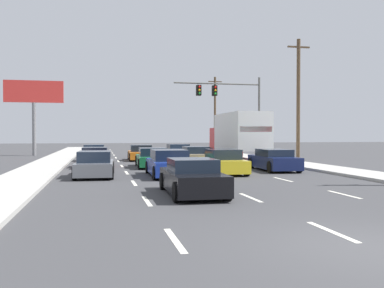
{
  "coord_description": "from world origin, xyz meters",
  "views": [
    {
      "loc": [
        -4.84,
        -6.88,
        2.08
      ],
      "look_at": [
        0.77,
        18.89,
        1.48
      ],
      "focal_mm": 40.03,
      "sensor_mm": 36.0,
      "label": 1
    }
  ],
  "objects_px": {
    "car_silver": "(95,153)",
    "car_green": "(152,158)",
    "car_gray": "(95,165)",
    "roadside_billboard": "(34,100)",
    "car_tan": "(196,156)",
    "car_orange": "(141,153)",
    "car_maroon": "(95,158)",
    "car_yellow": "(222,162)",
    "car_black": "(192,178)",
    "box_truck": "(238,134)",
    "car_white": "(178,152)",
    "car_blue": "(169,164)",
    "utility_pole_mid": "(298,99)",
    "traffic_signal_mast": "(226,98)",
    "utility_pole_far": "(215,113)",
    "car_navy": "(274,160)"
  },
  "relations": [
    {
      "from": "car_silver",
      "to": "car_green",
      "type": "distance_m",
      "value": 8.51
    },
    {
      "from": "car_gray",
      "to": "roadside_billboard",
      "type": "xyz_separation_m",
      "value": [
        -5.9,
        22.02,
        4.8
      ]
    },
    {
      "from": "car_tan",
      "to": "car_silver",
      "type": "bearing_deg",
      "value": 138.66
    },
    {
      "from": "car_orange",
      "to": "car_tan",
      "type": "bearing_deg",
      "value": -60.03
    },
    {
      "from": "car_maroon",
      "to": "car_yellow",
      "type": "height_order",
      "value": "car_yellow"
    },
    {
      "from": "car_black",
      "to": "car_yellow",
      "type": "relative_size",
      "value": 0.92
    },
    {
      "from": "box_truck",
      "to": "roadside_billboard",
      "type": "xyz_separation_m",
      "value": [
        -16.27,
        12.88,
        3.29
      ]
    },
    {
      "from": "car_white",
      "to": "car_tan",
      "type": "height_order",
      "value": "car_white"
    },
    {
      "from": "car_blue",
      "to": "car_yellow",
      "type": "distance_m",
      "value": 3.18
    },
    {
      "from": "car_white",
      "to": "roadside_billboard",
      "type": "xyz_separation_m",
      "value": [
        -12.43,
        8.74,
        4.79
      ]
    },
    {
      "from": "car_black",
      "to": "box_truck",
      "type": "xyz_separation_m",
      "value": [
        7.04,
        16.23,
        1.52
      ]
    },
    {
      "from": "car_green",
      "to": "utility_pole_mid",
      "type": "xyz_separation_m",
      "value": [
        11.62,
        3.42,
        4.25
      ]
    },
    {
      "from": "traffic_signal_mast",
      "to": "utility_pole_mid",
      "type": "height_order",
      "value": "utility_pole_mid"
    },
    {
      "from": "car_gray",
      "to": "car_black",
      "type": "distance_m",
      "value": 7.83
    },
    {
      "from": "car_silver",
      "to": "car_gray",
      "type": "relative_size",
      "value": 1.03
    },
    {
      "from": "car_gray",
      "to": "car_black",
      "type": "height_order",
      "value": "car_gray"
    },
    {
      "from": "car_black",
      "to": "car_tan",
      "type": "relative_size",
      "value": 0.94
    },
    {
      "from": "roadside_billboard",
      "to": "traffic_signal_mast",
      "type": "bearing_deg",
      "value": -17.12
    },
    {
      "from": "utility_pole_mid",
      "to": "car_blue",
      "type": "bearing_deg",
      "value": -140.88
    },
    {
      "from": "car_yellow",
      "to": "utility_pole_far",
      "type": "bearing_deg",
      "value": 75.31
    },
    {
      "from": "box_truck",
      "to": "traffic_signal_mast",
      "type": "distance_m",
      "value": 8.29
    },
    {
      "from": "car_black",
      "to": "car_tan",
      "type": "distance_m",
      "value": 14.59
    },
    {
      "from": "car_maroon",
      "to": "utility_pole_mid",
      "type": "height_order",
      "value": "utility_pole_mid"
    },
    {
      "from": "car_white",
      "to": "box_truck",
      "type": "height_order",
      "value": "box_truck"
    },
    {
      "from": "utility_pole_mid",
      "to": "utility_pole_far",
      "type": "xyz_separation_m",
      "value": [
        -0.12,
        23.6,
        0.1
      ]
    },
    {
      "from": "car_yellow",
      "to": "box_truck",
      "type": "xyz_separation_m",
      "value": [
        3.78,
        8.73,
        1.5
      ]
    },
    {
      "from": "car_white",
      "to": "utility_pole_far",
      "type": "distance_m",
      "value": 21.4
    },
    {
      "from": "car_white",
      "to": "roadside_billboard",
      "type": "relative_size",
      "value": 0.6
    },
    {
      "from": "car_silver",
      "to": "car_blue",
      "type": "distance_m",
      "value": 14.16
    },
    {
      "from": "car_black",
      "to": "box_truck",
      "type": "height_order",
      "value": "box_truck"
    },
    {
      "from": "car_maroon",
      "to": "box_truck",
      "type": "relative_size",
      "value": 0.5
    },
    {
      "from": "car_gray",
      "to": "car_blue",
      "type": "relative_size",
      "value": 0.95
    },
    {
      "from": "car_gray",
      "to": "car_tan",
      "type": "bearing_deg",
      "value": 46.78
    },
    {
      "from": "car_navy",
      "to": "utility_pole_far",
      "type": "height_order",
      "value": "utility_pole_far"
    },
    {
      "from": "car_maroon",
      "to": "car_gray",
      "type": "xyz_separation_m",
      "value": [
        0.04,
        -6.37,
        0.01
      ]
    },
    {
      "from": "car_orange",
      "to": "car_yellow",
      "type": "xyz_separation_m",
      "value": [
        3.16,
        -12.32,
        0.03
      ]
    },
    {
      "from": "car_blue",
      "to": "car_orange",
      "type": "bearing_deg",
      "value": 90.54
    },
    {
      "from": "car_orange",
      "to": "box_truck",
      "type": "xyz_separation_m",
      "value": [
        6.93,
        -3.59,
        1.54
      ]
    },
    {
      "from": "car_white",
      "to": "roadside_billboard",
      "type": "height_order",
      "value": "roadside_billboard"
    },
    {
      "from": "traffic_signal_mast",
      "to": "car_green",
      "type": "bearing_deg",
      "value": -126.15
    },
    {
      "from": "box_truck",
      "to": "utility_pole_far",
      "type": "xyz_separation_m",
      "value": [
        4.63,
        23.31,
        2.82
      ]
    },
    {
      "from": "car_maroon",
      "to": "utility_pole_mid",
      "type": "bearing_deg",
      "value": 9.3
    },
    {
      "from": "traffic_signal_mast",
      "to": "car_white",
      "type": "bearing_deg",
      "value": -146.98
    },
    {
      "from": "car_white",
      "to": "car_yellow",
      "type": "distance_m",
      "value": 12.87
    },
    {
      "from": "car_maroon",
      "to": "roadside_billboard",
      "type": "distance_m",
      "value": 17.38
    },
    {
      "from": "box_truck",
      "to": "car_navy",
      "type": "bearing_deg",
      "value": -92.77
    },
    {
      "from": "car_gray",
      "to": "car_silver",
      "type": "bearing_deg",
      "value": 90.64
    },
    {
      "from": "car_maroon",
      "to": "car_navy",
      "type": "relative_size",
      "value": 0.94
    },
    {
      "from": "car_yellow",
      "to": "car_navy",
      "type": "xyz_separation_m",
      "value": [
        3.41,
        1.12,
        -0.0
      ]
    },
    {
      "from": "car_maroon",
      "to": "roadside_billboard",
      "type": "height_order",
      "value": "roadside_billboard"
    }
  ]
}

